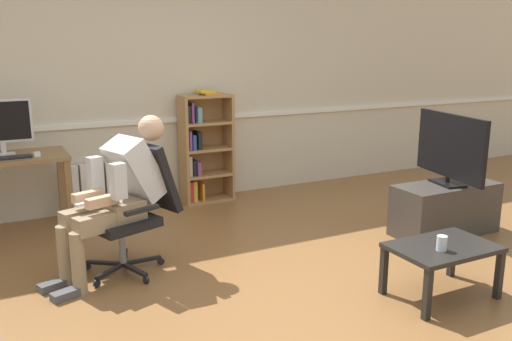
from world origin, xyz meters
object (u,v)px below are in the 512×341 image
Objects in this scene: keyboard at (5,158)px; coffee_table at (443,252)px; person_seated at (117,193)px; computer_mouse at (37,154)px; tv_screen at (450,148)px; computer_desk at (3,170)px; imac_monitor at (1,123)px; bookshelf at (202,149)px; radiator at (105,187)px; tv_stand at (445,209)px; office_chair at (136,203)px; drinking_glass at (442,243)px.

keyboard reaches higher than coffee_table.
computer_mouse is at bearing -177.77° from person_seated.
tv_screen reaches higher than computer_mouse.
imac_monitor reaches higher than computer_desk.
computer_desk is 2.04m from bookshelf.
computer_mouse reaches higher than radiator.
computer_desk is 3.76m from coffee_table.
bookshelf is 2.61m from tv_stand.
computer_mouse is 0.10× the size of tv_stand.
radiator is (-1.06, 0.10, -0.34)m from bookshelf.
person_seated is 2.95m from tv_screen.
coffee_table is at bearing 34.43° from person_seated.
keyboard is 0.44× the size of tv_stand.
office_chair is at bearing -56.46° from imac_monitor.
keyboard reaches higher than drinking_glass.
coffee_table is at bearing -47.39° from computer_mouse.
computer_desk is at bearing 157.30° from computer_mouse.
computer_desk is at bearing -168.95° from person_seated.
tv_screen is 1.29× the size of coffee_table.
computer_desk is 1.19× the size of tv_screen.
computer_mouse is 0.08× the size of person_seated.
tv_stand is at bearing 43.15° from coffee_table.
tv_stand is 1.49m from drinking_glass.
tv_screen is 9.11× the size of drinking_glass.
tv_stand is at bearing -23.80° from keyboard.
bookshelf is at bearing 123.73° from office_chair.
tv_screen is 1.53m from drinking_glass.
office_chair reaches higher than keyboard.
computer_desk is at bearing 134.60° from coffee_table.
drinking_glass is at bearing -45.76° from keyboard.
tv_stand is at bearing 60.19° from office_chair.
bookshelf is at bearing 13.31° from computer_mouse.
person_seated is 11.72× the size of drinking_glass.
bookshelf is 1.24× the size of tv_stand.
computer_desk is at bearing -157.95° from radiator.
imac_monitor is 4.04m from tv_screen.
computer_mouse is 0.98× the size of drinking_glass.
keyboard is 3.95m from tv_screen.
coffee_table is (-1.00, -0.94, -0.49)m from tv_screen.
tv_screen is (2.90, -0.47, 0.17)m from person_seated.
tv_stand is (3.35, -1.61, -0.53)m from computer_mouse.
drinking_glass is at bearing 143.07° from tv_screen.
bookshelf reaches higher than tv_screen.
radiator is at bearing 141.52° from tv_stand.
computer_mouse is 3.47m from drinking_glass.
coffee_table is (1.75, -1.46, -0.20)m from office_chair.
radiator is at bearing 174.65° from bookshelf.
drinking_glass is at bearing 31.94° from person_seated.
computer_mouse is at bearing 130.87° from drinking_glass.
drinking_glass is at bearing -48.14° from imac_monitor.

